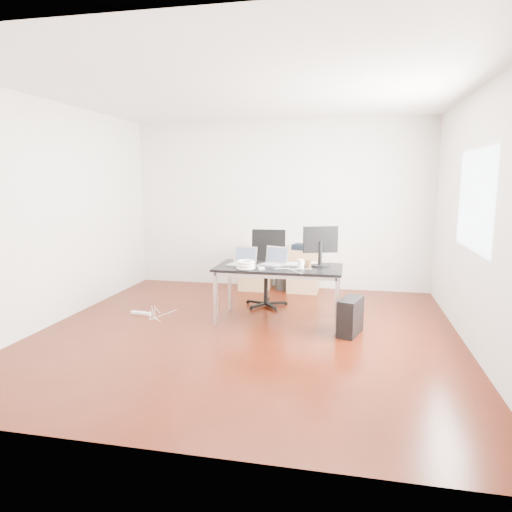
% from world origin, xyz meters
% --- Properties ---
extents(room_shell, '(5.00, 5.00, 5.00)m').
position_xyz_m(room_shell, '(0.04, 0.00, 1.40)').
color(room_shell, '#3A1006').
rests_on(room_shell, ground).
extents(desk, '(1.60, 0.80, 0.73)m').
position_xyz_m(desk, '(0.31, 0.52, 0.68)').
color(desk, black).
rests_on(desk, ground).
extents(office_chair, '(0.50, 0.52, 1.08)m').
position_xyz_m(office_chair, '(0.01, 1.29, 0.61)').
color(office_chair, black).
rests_on(office_chair, ground).
extents(filing_cabinet_left, '(0.50, 0.50, 0.70)m').
position_xyz_m(filing_cabinet_left, '(-0.36, 2.23, 0.35)').
color(filing_cabinet_left, '#AD8056').
rests_on(filing_cabinet_left, ground).
extents(filing_cabinet_right, '(0.50, 0.50, 0.70)m').
position_xyz_m(filing_cabinet_right, '(0.45, 2.23, 0.35)').
color(filing_cabinet_right, '#AD8056').
rests_on(filing_cabinet_right, ground).
extents(pc_tower, '(0.32, 0.49, 0.44)m').
position_xyz_m(pc_tower, '(1.22, 0.20, 0.22)').
color(pc_tower, black).
rests_on(pc_tower, ground).
extents(wastebasket, '(0.25, 0.25, 0.28)m').
position_xyz_m(wastebasket, '(0.10, 2.25, 0.14)').
color(wastebasket, black).
rests_on(wastebasket, ground).
extents(power_strip, '(0.31, 0.10, 0.04)m').
position_xyz_m(power_strip, '(-1.59, 0.44, 0.02)').
color(power_strip, white).
rests_on(power_strip, ground).
extents(laptop_left, '(0.38, 0.32, 0.23)m').
position_xyz_m(laptop_left, '(-0.17, 0.53, 0.79)').
color(laptop_left, silver).
rests_on(laptop_left, desk).
extents(laptop_right, '(0.40, 0.35, 0.23)m').
position_xyz_m(laptop_right, '(0.23, 0.61, 0.79)').
color(laptop_right, silver).
rests_on(laptop_right, desk).
extents(monitor, '(0.44, 0.26, 0.51)m').
position_xyz_m(monitor, '(0.82, 0.68, 1.01)').
color(monitor, black).
rests_on(monitor, desk).
extents(keyboard, '(0.46, 0.24, 0.02)m').
position_xyz_m(keyboard, '(0.56, 0.73, 0.74)').
color(keyboard, white).
rests_on(keyboard, desk).
extents(cup_white, '(0.09, 0.09, 0.12)m').
position_xyz_m(cup_white, '(0.59, 0.42, 0.79)').
color(cup_white, white).
rests_on(cup_white, desk).
extents(cup_brown, '(0.10, 0.10, 0.10)m').
position_xyz_m(cup_brown, '(0.68, 0.50, 0.78)').
color(cup_brown, brown).
rests_on(cup_brown, desk).
extents(cable_coil, '(0.24, 0.24, 0.11)m').
position_xyz_m(cable_coil, '(-0.07, 0.26, 0.78)').
color(cable_coil, white).
rests_on(cable_coil, desk).
extents(power_adapter, '(0.09, 0.09, 0.03)m').
position_xyz_m(power_adapter, '(0.13, 0.27, 0.74)').
color(power_adapter, white).
rests_on(power_adapter, desk).
extents(speaker, '(0.10, 0.09, 0.18)m').
position_xyz_m(speaker, '(-0.26, 2.16, 0.79)').
color(speaker, '#9E9E9E').
rests_on(speaker, filing_cabinet_left).
extents(navy_garment, '(0.35, 0.30, 0.09)m').
position_xyz_m(navy_garment, '(0.43, 2.20, 0.74)').
color(navy_garment, black).
rests_on(navy_garment, filing_cabinet_right).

